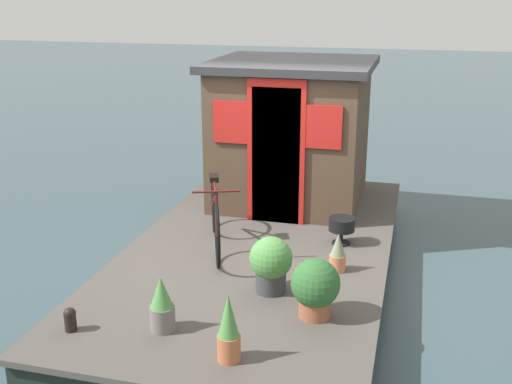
% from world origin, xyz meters
% --- Properties ---
extents(ground_plane, '(60.00, 60.00, 0.00)m').
position_xyz_m(ground_plane, '(0.00, 0.00, 0.00)').
color(ground_plane, '#384C54').
extents(houseboat_deck, '(5.60, 2.92, 0.41)m').
position_xyz_m(houseboat_deck, '(0.00, 0.00, 0.21)').
color(houseboat_deck, '#4C4742').
rests_on(houseboat_deck, ground_plane).
extents(houseboat_cabin, '(2.04, 2.11, 1.92)m').
position_xyz_m(houseboat_cabin, '(1.69, 0.00, 1.38)').
color(houseboat_cabin, '#4C3828').
rests_on(houseboat_cabin, houseboat_deck).
extents(bicycle, '(1.60, 0.70, 0.82)m').
position_xyz_m(bicycle, '(-0.21, 0.47, 0.79)').
color(bicycle, black).
rests_on(bicycle, houseboat_deck).
extents(potted_plant_succulent, '(0.42, 0.42, 0.56)m').
position_xyz_m(potted_plant_succulent, '(-1.09, -0.38, 0.71)').
color(potted_plant_succulent, '#38383D').
rests_on(potted_plant_succulent, houseboat_deck).
extents(potted_plant_rosemary, '(0.17, 0.17, 0.42)m').
position_xyz_m(potted_plant_rosemary, '(-0.47, -0.95, 0.61)').
color(potted_plant_rosemary, '#C6754C').
rests_on(potted_plant_rosemary, houseboat_deck).
extents(potted_plant_ivy, '(0.22, 0.22, 0.50)m').
position_xyz_m(potted_plant_ivy, '(-2.03, 0.35, 0.65)').
color(potted_plant_ivy, slate).
rests_on(potted_plant_ivy, houseboat_deck).
extents(potted_plant_sage, '(0.44, 0.44, 0.55)m').
position_xyz_m(potted_plant_sage, '(-1.47, -0.88, 0.71)').
color(potted_plant_sage, '#935138').
rests_on(potted_plant_sage, houseboat_deck).
extents(potted_plant_lavender, '(0.19, 0.19, 0.58)m').
position_xyz_m(potted_plant_lavender, '(-2.33, -0.34, 0.69)').
color(potted_plant_lavender, '#B2603D').
rests_on(potted_plant_lavender, houseboat_deck).
extents(charcoal_grill, '(0.30, 0.30, 0.32)m').
position_xyz_m(charcoal_grill, '(0.26, -0.90, 0.64)').
color(charcoal_grill, black).
rests_on(charcoal_grill, houseboat_deck).
extents(mooring_bollard, '(0.11, 0.11, 0.22)m').
position_xyz_m(mooring_bollard, '(-2.25, 1.11, 0.53)').
color(mooring_bollard, black).
rests_on(mooring_bollard, houseboat_deck).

